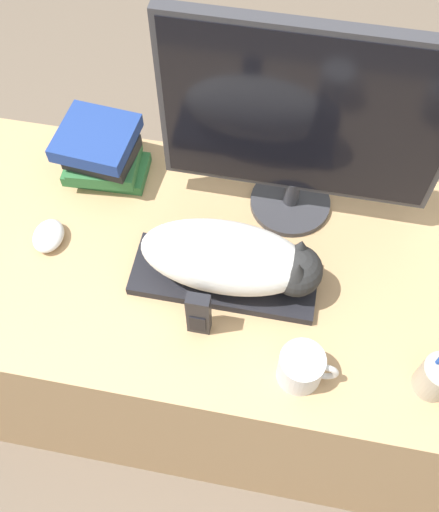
{
  "coord_description": "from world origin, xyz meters",
  "views": [
    {
      "loc": [
        0.14,
        -0.33,
        1.94
      ],
      "look_at": [
        0.02,
        0.32,
        0.83
      ],
      "focal_mm": 42.0,
      "sensor_mm": 36.0,
      "label": 1
    }
  ],
  "objects_px": {
    "cat": "(235,259)",
    "book_stack": "(102,154)",
    "coffee_mug": "(302,368)",
    "monitor": "(304,123)",
    "computer_mouse": "(48,236)",
    "keyboard": "(224,277)",
    "pen_cup": "(437,377)",
    "phone": "(196,314)"
  },
  "relations": [
    {
      "from": "monitor",
      "to": "pen_cup",
      "type": "xyz_separation_m",
      "value": [
        0.33,
        -0.39,
        -0.23
      ]
    },
    {
      "from": "book_stack",
      "to": "cat",
      "type": "bearing_deg",
      "value": -33.87
    },
    {
      "from": "monitor",
      "to": "computer_mouse",
      "type": "height_order",
      "value": "monitor"
    },
    {
      "from": "keyboard",
      "to": "phone",
      "type": "bearing_deg",
      "value": -105.86
    },
    {
      "from": "cat",
      "to": "coffee_mug",
      "type": "xyz_separation_m",
      "value": [
        0.17,
        -0.19,
        -0.06
      ]
    },
    {
      "from": "cat",
      "to": "monitor",
      "type": "bearing_deg",
      "value": 67.51
    },
    {
      "from": "computer_mouse",
      "to": "book_stack",
      "type": "relative_size",
      "value": 0.44
    },
    {
      "from": "computer_mouse",
      "to": "phone",
      "type": "xyz_separation_m",
      "value": [
        0.38,
        -0.15,
        0.05
      ]
    },
    {
      "from": "phone",
      "to": "keyboard",
      "type": "bearing_deg",
      "value": 74.14
    },
    {
      "from": "cat",
      "to": "book_stack",
      "type": "height_order",
      "value": "cat"
    },
    {
      "from": "coffee_mug",
      "to": "phone",
      "type": "relative_size",
      "value": 0.89
    },
    {
      "from": "pen_cup",
      "to": "keyboard",
      "type": "bearing_deg",
      "value": 160.51
    },
    {
      "from": "computer_mouse",
      "to": "book_stack",
      "type": "xyz_separation_m",
      "value": [
        0.07,
        0.22,
        0.05
      ]
    },
    {
      "from": "coffee_mug",
      "to": "book_stack",
      "type": "xyz_separation_m",
      "value": [
        -0.54,
        0.43,
        0.03
      ]
    },
    {
      "from": "coffee_mug",
      "to": "book_stack",
      "type": "relative_size",
      "value": 0.59
    },
    {
      "from": "pen_cup",
      "to": "monitor",
      "type": "bearing_deg",
      "value": 130.58
    },
    {
      "from": "phone",
      "to": "book_stack",
      "type": "distance_m",
      "value": 0.48
    },
    {
      "from": "keyboard",
      "to": "cat",
      "type": "height_order",
      "value": "cat"
    },
    {
      "from": "cat",
      "to": "phone",
      "type": "xyz_separation_m",
      "value": [
        -0.06,
        -0.12,
        -0.03
      ]
    },
    {
      "from": "cat",
      "to": "computer_mouse",
      "type": "relative_size",
      "value": 4.29
    },
    {
      "from": "keyboard",
      "to": "phone",
      "type": "xyz_separation_m",
      "value": [
        -0.04,
        -0.12,
        0.06
      ]
    },
    {
      "from": "monitor",
      "to": "coffee_mug",
      "type": "height_order",
      "value": "monitor"
    },
    {
      "from": "cat",
      "to": "coffee_mug",
      "type": "height_order",
      "value": "cat"
    },
    {
      "from": "keyboard",
      "to": "book_stack",
      "type": "bearing_deg",
      "value": 144.46
    },
    {
      "from": "monitor",
      "to": "pen_cup",
      "type": "relative_size",
      "value": 2.83
    },
    {
      "from": "keyboard",
      "to": "computer_mouse",
      "type": "height_order",
      "value": "computer_mouse"
    },
    {
      "from": "keyboard",
      "to": "phone",
      "type": "height_order",
      "value": "phone"
    },
    {
      "from": "coffee_mug",
      "to": "book_stack",
      "type": "height_order",
      "value": "book_stack"
    },
    {
      "from": "cat",
      "to": "coffee_mug",
      "type": "relative_size",
      "value": 3.19
    },
    {
      "from": "pen_cup",
      "to": "phone",
      "type": "distance_m",
      "value": 0.49
    },
    {
      "from": "keyboard",
      "to": "computer_mouse",
      "type": "xyz_separation_m",
      "value": [
        -0.42,
        0.03,
        0.01
      ]
    },
    {
      "from": "cat",
      "to": "monitor",
      "type": "distance_m",
      "value": 0.31
    },
    {
      "from": "book_stack",
      "to": "coffee_mug",
      "type": "bearing_deg",
      "value": -39.05
    },
    {
      "from": "keyboard",
      "to": "monitor",
      "type": "height_order",
      "value": "monitor"
    },
    {
      "from": "cat",
      "to": "pen_cup",
      "type": "bearing_deg",
      "value": -20.42
    },
    {
      "from": "keyboard",
      "to": "book_stack",
      "type": "relative_size",
      "value": 1.97
    },
    {
      "from": "coffee_mug",
      "to": "pen_cup",
      "type": "xyz_separation_m",
      "value": [
        0.26,
        0.03,
        0.01
      ]
    },
    {
      "from": "pen_cup",
      "to": "book_stack",
      "type": "xyz_separation_m",
      "value": [
        -0.8,
        0.41,
        0.02
      ]
    },
    {
      "from": "pen_cup",
      "to": "phone",
      "type": "xyz_separation_m",
      "value": [
        -0.49,
        0.04,
        0.02
      ]
    },
    {
      "from": "computer_mouse",
      "to": "phone",
      "type": "height_order",
      "value": "phone"
    },
    {
      "from": "computer_mouse",
      "to": "pen_cup",
      "type": "bearing_deg",
      "value": -12.23
    },
    {
      "from": "computer_mouse",
      "to": "book_stack",
      "type": "distance_m",
      "value": 0.23
    }
  ]
}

